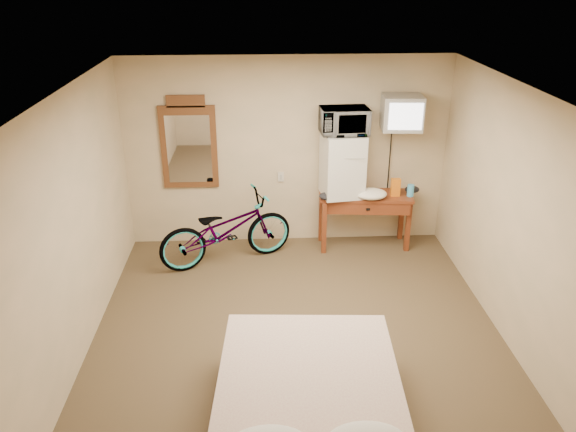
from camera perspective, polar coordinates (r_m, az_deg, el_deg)
The scene contains 13 objects.
room at distance 5.24m, azimuth 1.14°, elevation -1.27°, with size 4.60×4.64×2.50m.
desk at distance 7.44m, azimuth 7.86°, elevation 1.16°, with size 1.25×0.57×0.75m.
mini_fridge at distance 7.23m, azimuth 5.54°, elevation 5.19°, with size 0.56×0.54×0.82m.
microwave at distance 7.06m, azimuth 5.73°, elevation 9.58°, with size 0.59×0.40×0.33m, color silver.
snack_bag at distance 7.38m, azimuth 10.86°, elevation 2.88°, with size 0.12×0.07×0.24m, color orange.
blue_cup at distance 7.43m, azimuth 12.34°, elevation 2.55°, with size 0.09×0.09×0.15m, color #45AFEA.
cloth_cream at distance 7.27m, azimuth 8.44°, elevation 2.23°, with size 0.41×0.31×0.13m, color white.
cloth_dark_a at distance 7.18m, azimuth 4.20°, elevation 2.04°, with size 0.26×0.19×0.10m, color black.
cloth_dark_b at distance 7.57m, azimuth 12.50°, elevation 2.66°, with size 0.19×0.16×0.09m, color black.
crt_television at distance 7.16m, azimuth 11.48°, elevation 10.26°, with size 0.51×0.60×0.42m.
wall_mirror at distance 7.36m, azimuth -10.05°, elevation 7.21°, with size 0.72×0.04×1.22m.
bicycle at distance 7.10m, azimuth -6.30°, elevation -1.37°, with size 0.60×1.72×0.91m, color black.
bed at distance 4.64m, azimuth 2.22°, elevation -19.53°, with size 1.56×2.00×0.90m.
Camera 1 is at (-0.35, -4.71, 3.51)m, focal length 35.00 mm.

